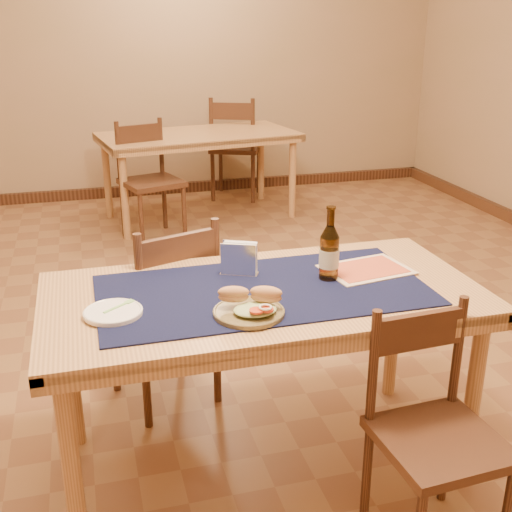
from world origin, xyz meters
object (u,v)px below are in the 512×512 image
object	(u,v)px
beer_bottle	(329,252)
napkin_holder	(239,260)
chair_main_far	(166,309)
chair_main_near	(434,430)
back_table	(199,143)
sandwich_plate	(251,307)
main_table	(263,311)

from	to	relation	value
beer_bottle	napkin_holder	size ratio (longest dim) A/B	1.84
chair_main_far	chair_main_near	size ratio (longest dim) A/B	1.09
back_table	beer_bottle	bearing A→B (deg)	-92.05
back_table	beer_bottle	distance (m)	3.35
sandwich_plate	napkin_holder	world-z (taller)	napkin_holder
chair_main_far	beer_bottle	xyz separation A→B (m)	(0.57, -0.50, 0.40)
back_table	napkin_holder	world-z (taller)	napkin_holder
chair_main_near	napkin_holder	world-z (taller)	napkin_holder
back_table	beer_bottle	xyz separation A→B (m)	(-0.12, -3.34, 0.19)
chair_main_near	sandwich_plate	size ratio (longest dim) A/B	3.40
chair_main_near	sandwich_plate	world-z (taller)	sandwich_plate
chair_main_near	napkin_holder	distance (m)	0.93
chair_main_near	beer_bottle	distance (m)	0.73
beer_bottle	sandwich_plate	bearing A→B (deg)	-148.43
chair_main_far	napkin_holder	xyz separation A→B (m)	(0.25, -0.37, 0.35)
beer_bottle	main_table	bearing A→B (deg)	-172.38
main_table	sandwich_plate	world-z (taller)	sandwich_plate
sandwich_plate	napkin_holder	size ratio (longest dim) A/B	1.57
back_table	chair_main_near	bearing A→B (deg)	-89.38
beer_bottle	chair_main_near	bearing A→B (deg)	-74.01
back_table	chair_main_near	xyz separation A→B (m)	(0.04, -3.91, -0.24)
chair_main_far	back_table	bearing A→B (deg)	76.46
sandwich_plate	beer_bottle	size ratio (longest dim) A/B	0.85
chair_main_near	sandwich_plate	distance (m)	0.72
main_table	beer_bottle	xyz separation A→B (m)	(0.27, 0.04, 0.19)
back_table	napkin_holder	size ratio (longest dim) A/B	11.37
napkin_holder	chair_main_near	bearing A→B (deg)	-55.41
chair_main_near	beer_bottle	bearing A→B (deg)	105.99
chair_main_far	chair_main_near	distance (m)	1.29
main_table	chair_main_near	size ratio (longest dim) A/B	1.94
back_table	sandwich_plate	bearing A→B (deg)	-97.77
chair_main_near	sandwich_plate	xyz separation A→B (m)	(-0.53, 0.34, 0.35)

